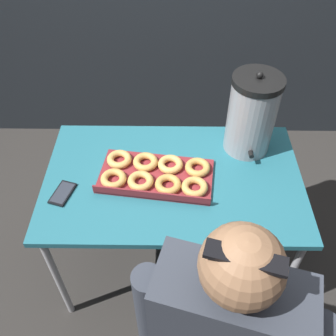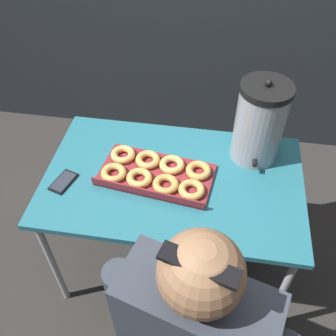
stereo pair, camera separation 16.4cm
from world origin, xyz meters
name	(u,v)px [view 2 (the right image)]	position (x,y,z in m)	size (l,w,h in m)	color
ground_plane	(172,260)	(0.00, 0.00, 0.00)	(12.00, 12.00, 0.00)	#2D2B28
folding_table	(173,186)	(0.00, 0.00, 0.67)	(1.16, 0.71, 0.72)	#236675
donut_box	(156,173)	(-0.08, -0.01, 0.74)	(0.53, 0.33, 0.05)	maroon
coffee_urn	(260,123)	(0.35, 0.21, 0.91)	(0.22, 0.25, 0.41)	#939399
cell_phone	(63,182)	(-0.48, -0.10, 0.73)	(0.11, 0.15, 0.01)	black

